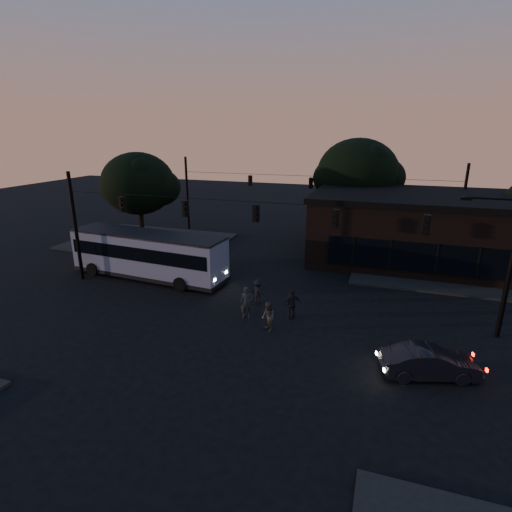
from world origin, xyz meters
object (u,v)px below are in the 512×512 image
(bus, at_px, (148,253))
(pedestrian_d, at_px, (258,292))
(building, at_px, (412,227))
(car, at_px, (429,362))
(pedestrian_c, at_px, (292,304))
(pedestrian_a, at_px, (246,303))
(pedestrian_b, at_px, (268,317))

(bus, height_order, pedestrian_d, bus)
(building, height_order, car, building)
(bus, xyz_separation_m, car, (18.05, -6.62, -1.17))
(bus, bearing_deg, pedestrian_c, -11.29)
(pedestrian_a, height_order, pedestrian_d, pedestrian_a)
(pedestrian_b, xyz_separation_m, pedestrian_d, (-1.59, 3.10, -0.02))
(car, bearing_deg, pedestrian_a, 57.56)
(car, xyz_separation_m, pedestrian_c, (-6.85, 3.46, 0.23))
(car, distance_m, pedestrian_d, 10.43)
(bus, relative_size, car, 2.92)
(car, height_order, pedestrian_d, pedestrian_d)
(building, height_order, pedestrian_a, building)
(car, height_order, pedestrian_b, pedestrian_b)
(bus, height_order, pedestrian_c, bus)
(bus, relative_size, pedestrian_b, 7.41)
(pedestrian_b, bearing_deg, pedestrian_c, 116.05)
(pedestrian_b, relative_size, pedestrian_c, 0.88)
(pedestrian_a, bearing_deg, car, -30.10)
(pedestrian_d, bearing_deg, car, 177.52)
(building, distance_m, pedestrian_a, 16.72)
(building, relative_size, car, 3.82)
(building, xyz_separation_m, pedestrian_c, (-6.44, -13.36, -1.81))
(bus, height_order, pedestrian_b, bus)
(pedestrian_a, height_order, pedestrian_c, pedestrian_a)
(bus, height_order, pedestrian_a, bus)
(car, xyz_separation_m, pedestrian_a, (-9.27, 2.76, 0.25))
(car, relative_size, pedestrian_b, 2.54)
(pedestrian_c, distance_m, pedestrian_d, 2.76)
(pedestrian_c, bearing_deg, pedestrian_b, 32.64)
(pedestrian_a, distance_m, pedestrian_d, 2.04)
(bus, xyz_separation_m, pedestrian_d, (8.79, -1.83, -1.06))
(pedestrian_c, bearing_deg, pedestrian_d, -61.01)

